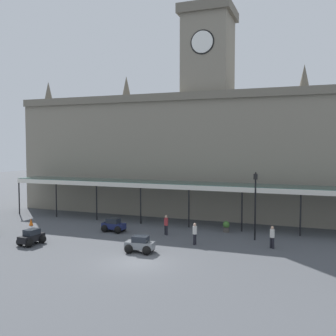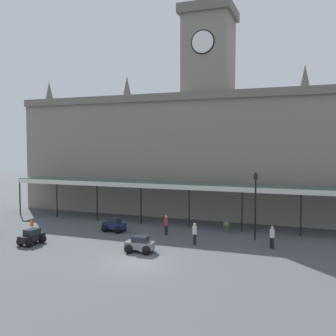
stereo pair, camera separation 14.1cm
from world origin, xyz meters
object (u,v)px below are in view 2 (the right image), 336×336
Objects in this scene: pedestrian_near_entrance at (272,236)px; planter_forecourt_centre at (226,227)px; car_navy_sedan at (114,226)px; victorian_lamppost at (255,199)px; pedestrian_crossing_forecourt at (166,224)px; traffic_cone at (32,222)px; pedestrian_beside_cars at (195,233)px; car_grey_sedan at (140,245)px; car_black_sedan at (32,238)px.

pedestrian_near_entrance reaches higher than planter_forecourt_centre.
car_navy_sedan is at bearing -160.49° from planter_forecourt_centre.
pedestrian_crossing_forecourt is at bearing -173.50° from victorian_lamppost.
pedestrian_near_entrance is at bearing -53.80° from victorian_lamppost.
planter_forecourt_centre is at bearing 11.64° from traffic_cone.
pedestrian_near_entrance and pedestrian_beside_cars have the same top height.
car_grey_sedan is 2.19× the size of planter_forecourt_centre.
car_grey_sedan is (4.89, -5.16, 0.00)m from car_navy_sedan.
car_navy_sedan is (3.83, 6.08, 0.00)m from car_black_sedan.
car_black_sedan is 12.55m from pedestrian_beside_cars.
pedestrian_beside_cars is 0.31× the size of victorian_lamppost.
car_grey_sedan is at bearing -88.61° from pedestrian_crossing_forecourt.
traffic_cone is 18.33m from planter_forecourt_centre.
victorian_lamppost is (4.13, 3.06, 2.45)m from pedestrian_beside_cars.
pedestrian_crossing_forecourt reaches higher than car_navy_sedan.
car_navy_sedan is 1.25× the size of pedestrian_crossing_forecourt.
pedestrian_beside_cars is at bearing -34.94° from pedestrian_crossing_forecourt.
victorian_lamppost reaches higher than pedestrian_near_entrance.
pedestrian_crossing_forecourt is (-0.14, 5.64, 0.41)m from car_grey_sedan.
pedestrian_near_entrance is 5.75m from pedestrian_beside_cars.
car_black_sedan is 16.16m from planter_forecourt_centre.
car_grey_sedan is 1.26× the size of pedestrian_crossing_forecourt.
car_black_sedan is 8.77m from car_grey_sedan.
pedestrian_crossing_forecourt is at bearing 37.38° from car_black_sedan.
traffic_cone is 0.73× the size of planter_forecourt_centre.
pedestrian_near_entrance is 3.57m from victorian_lamppost.
car_black_sedan is 2.21× the size of planter_forecourt_centre.
car_black_sedan is 17.76m from victorian_lamppost.
victorian_lamppost is at bearing 24.93° from car_black_sedan.
pedestrian_beside_cars is at bearing 20.21° from car_black_sedan.
car_navy_sedan is at bearing 167.61° from pedestrian_beside_cars.
car_navy_sedan and car_grey_sedan have the same top height.
car_navy_sedan is 8.64m from traffic_cone.
pedestrian_crossing_forecourt is 0.31× the size of victorian_lamppost.
traffic_cone is at bearing -175.28° from victorian_lamppost.
car_black_sedan is at bearing -49.81° from traffic_cone.
pedestrian_near_entrance is 1.00× the size of pedestrian_beside_cars.
traffic_cone is (-8.63, -0.39, -0.15)m from car_navy_sedan.
planter_forecourt_centre is at bearing 31.70° from pedestrian_crossing_forecourt.
pedestrian_near_entrance is 0.31× the size of victorian_lamppost.
pedestrian_beside_cars is (11.77, 4.33, 0.41)m from car_black_sedan.
pedestrian_beside_cars reaches higher than car_grey_sedan.
traffic_cone is (-16.57, 1.35, -0.56)m from pedestrian_beside_cars.
pedestrian_near_entrance is 5.93m from planter_forecourt_centre.
pedestrian_near_entrance is at bearing 9.63° from pedestrian_beside_cars.
traffic_cone is (-20.70, -1.71, -3.01)m from victorian_lamppost.
car_navy_sedan is 2.99× the size of traffic_cone.
planter_forecourt_centre is at bearing 62.35° from car_grey_sedan.
pedestrian_near_entrance is at bearing -3.29° from car_navy_sedan.
pedestrian_crossing_forecourt is 3.88m from pedestrian_beside_cars.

